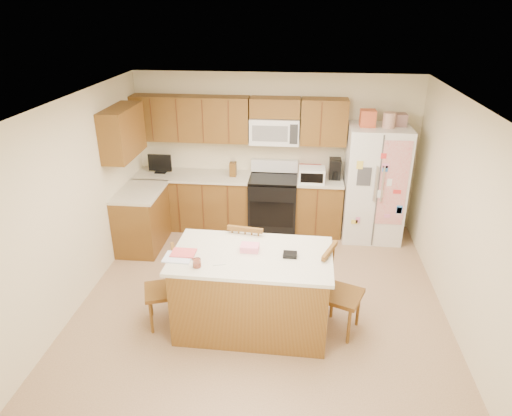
# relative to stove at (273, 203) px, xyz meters

# --- Properties ---
(ground) EXTENTS (4.50, 4.50, 0.00)m
(ground) POSITION_rel_stove_xyz_m (0.00, -1.94, -0.47)
(ground) COLOR olive
(ground) RESTS_ON ground
(room_shell) EXTENTS (4.60, 4.60, 2.52)m
(room_shell) POSITION_rel_stove_xyz_m (0.00, -1.94, 0.97)
(room_shell) COLOR beige
(room_shell) RESTS_ON ground
(cabinetry) EXTENTS (3.36, 1.56, 2.15)m
(cabinetry) POSITION_rel_stove_xyz_m (-0.98, -0.15, 0.44)
(cabinetry) COLOR brown
(cabinetry) RESTS_ON ground
(stove) EXTENTS (0.76, 0.65, 1.13)m
(stove) POSITION_rel_stove_xyz_m (0.00, 0.00, 0.00)
(stove) COLOR black
(stove) RESTS_ON ground
(refrigerator) EXTENTS (0.90, 0.79, 2.04)m
(refrigerator) POSITION_rel_stove_xyz_m (1.57, -0.06, 0.45)
(refrigerator) COLOR white
(refrigerator) RESTS_ON ground
(island) EXTENTS (1.82, 1.05, 1.05)m
(island) POSITION_rel_stove_xyz_m (-0.07, -2.51, 0.01)
(island) COLOR brown
(island) RESTS_ON ground
(windsor_chair_left) EXTENTS (0.50, 0.52, 0.95)m
(windsor_chair_left) POSITION_rel_stove_xyz_m (-1.08, -2.55, -0.02)
(windsor_chair_left) COLOR brown
(windsor_chair_left) RESTS_ON ground
(windsor_chair_back) EXTENTS (0.51, 0.49, 1.05)m
(windsor_chair_back) POSITION_rel_stove_xyz_m (-0.18, -1.89, 0.02)
(windsor_chair_back) COLOR brown
(windsor_chair_back) RESTS_ON ground
(windsor_chair_right) EXTENTS (0.56, 0.57, 1.03)m
(windsor_chair_right) POSITION_rel_stove_xyz_m (0.92, -2.47, 0.01)
(windsor_chair_right) COLOR brown
(windsor_chair_right) RESTS_ON ground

